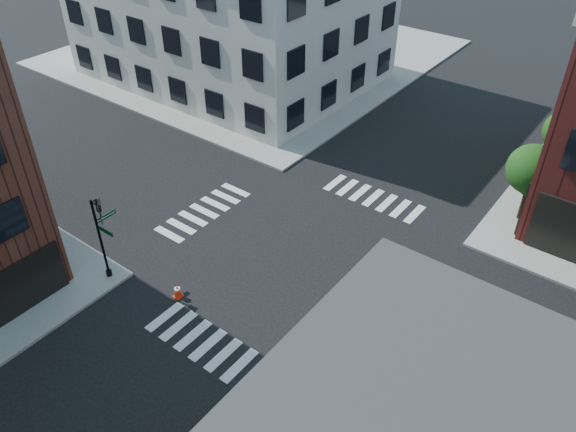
# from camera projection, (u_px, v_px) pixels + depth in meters

# --- Properties ---
(ground) EXTENTS (120.00, 120.00, 0.00)m
(ground) POSITION_uv_depth(u_px,v_px,m) (304.00, 260.00, 28.56)
(ground) COLOR black
(ground) RESTS_ON ground
(sidewalk_nw) EXTENTS (30.00, 30.00, 0.15)m
(sidewalk_nw) POSITION_uv_depth(u_px,v_px,m) (253.00, 52.00, 52.20)
(sidewalk_nw) COLOR gray
(sidewalk_nw) RESTS_ON ground
(building_nw) EXTENTS (22.00, 16.00, 11.00)m
(building_nw) POSITION_uv_depth(u_px,v_px,m) (230.00, 9.00, 44.80)
(building_nw) COLOR beige
(building_nw) RESTS_ON ground
(tree_near) EXTENTS (2.69, 2.69, 4.49)m
(tree_near) POSITION_uv_depth(u_px,v_px,m) (533.00, 172.00, 29.40)
(tree_near) COLOR black
(tree_near) RESTS_ON ground
(tree_far) EXTENTS (2.43, 2.43, 4.07)m
(tree_far) POSITION_uv_depth(u_px,v_px,m) (564.00, 134.00, 33.41)
(tree_far) COLOR black
(tree_far) RESTS_ON ground
(signal_pole) EXTENTS (1.29, 1.24, 4.60)m
(signal_pole) POSITION_uv_depth(u_px,v_px,m) (102.00, 231.00, 25.86)
(signal_pole) COLOR black
(signal_pole) RESTS_ON ground
(box_truck) EXTENTS (9.18, 3.49, 4.07)m
(box_truck) POSITION_uv_depth(u_px,v_px,m) (484.00, 417.00, 18.86)
(box_truck) COLOR white
(box_truck) RESTS_ON ground
(traffic_cone) EXTENTS (0.40, 0.40, 0.74)m
(traffic_cone) POSITION_uv_depth(u_px,v_px,m) (178.00, 291.00, 26.24)
(traffic_cone) COLOR #F82B0B
(traffic_cone) RESTS_ON ground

